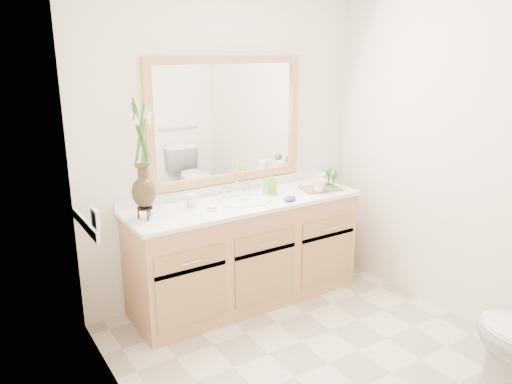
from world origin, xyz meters
TOP-DOWN VIEW (x-y plane):
  - floor at (0.00, 0.00)m, footprint 2.60×2.60m
  - wall_back at (0.00, 1.30)m, footprint 2.40×0.02m
  - wall_left at (-1.20, 0.00)m, footprint 0.02×2.60m
  - wall_right at (1.20, 0.00)m, footprint 0.02×2.60m
  - vanity at (0.00, 1.01)m, footprint 1.80×0.55m
  - counter at (0.00, 1.01)m, footprint 1.84×0.57m
  - sink at (0.00, 1.00)m, footprint 0.38×0.34m
  - mirror at (0.00, 1.28)m, footprint 1.32×0.04m
  - switch_plate at (-1.19, 0.76)m, footprint 0.02×0.12m
  - flower_vase at (-0.79, 1.02)m, footprint 0.19×0.19m
  - tumbler at (-0.41, 1.09)m, footprint 0.07×0.07m
  - soap_dish at (-0.32, 0.94)m, footprint 0.09×0.09m
  - soap_bottle at (0.24, 1.04)m, footprint 0.08×0.08m
  - purple_dish at (0.27, 0.82)m, footprint 0.13×0.12m
  - tray at (0.68, 0.95)m, footprint 0.35×0.27m
  - mug_left at (0.60, 0.88)m, footprint 0.12×0.11m
  - mug_right at (0.71, 1.00)m, footprint 0.15×0.15m
  - goblet_front at (0.76, 0.89)m, footprint 0.07×0.07m
  - goblet_back at (0.80, 1.00)m, footprint 0.07×0.07m

SIDE VIEW (x-z plane):
  - floor at x=0.00m, z-range 0.00..0.00m
  - vanity at x=0.00m, z-range 0.00..0.80m
  - sink at x=0.00m, z-range 0.66..0.89m
  - counter at x=0.00m, z-range 0.80..0.83m
  - tray at x=0.68m, z-range 0.83..0.85m
  - soap_dish at x=-0.32m, z-range 0.82..0.85m
  - purple_dish at x=0.27m, z-range 0.83..0.87m
  - tumbler at x=-0.41m, z-range 0.83..0.92m
  - mug_left at x=0.60m, z-range 0.85..0.95m
  - mug_right at x=0.71m, z-range 0.85..0.96m
  - soap_bottle at x=0.24m, z-range 0.83..0.99m
  - goblet_back at x=0.80m, z-range 0.87..1.02m
  - goblet_front at x=0.76m, z-range 0.87..1.02m
  - switch_plate at x=-1.19m, z-range 0.92..1.04m
  - wall_back at x=0.00m, z-range 0.00..2.40m
  - wall_left at x=-1.20m, z-range 0.00..2.40m
  - wall_right at x=1.20m, z-range 0.00..2.40m
  - flower_vase at x=-0.79m, z-range 0.97..1.75m
  - mirror at x=0.00m, z-range 0.92..1.89m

